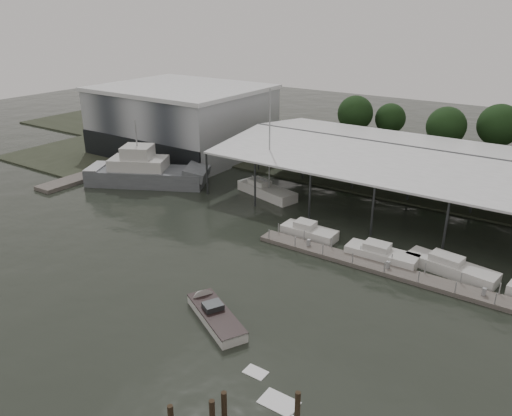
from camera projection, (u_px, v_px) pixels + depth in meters
The scene contains 13 objects.
ground at pixel (194, 274), 44.12m from camera, with size 200.00×200.00×0.00m, color black.
land_strip_far at pixel (375, 161), 76.27m from camera, with size 140.00×30.00×0.30m.
land_strip_west at pixel (133, 140), 87.95m from camera, with size 20.00×40.00×0.30m.
storage_warehouse at pixel (182, 119), 79.70m from camera, with size 24.50×20.50×10.50m.
covered_boat_shed at pixel (479, 163), 54.41m from camera, with size 58.24×24.00×6.96m.
trawler_dock at pixel (98, 172), 70.41m from camera, with size 3.00×18.00×0.50m.
floating_dock at pixel (398, 273), 43.88m from camera, with size 28.00×2.00×1.40m.
grey_trawler at pixel (147, 173), 65.99m from camera, with size 16.43×11.55×8.84m.
white_sailboat at pixel (266, 190), 62.28m from camera, with size 8.85×4.73×13.50m.
speedboat_underway at pixel (213, 313), 37.87m from camera, with size 17.00×9.90×2.00m.
moored_cruiser_0 at pixel (309, 232), 50.98m from camera, with size 5.75×2.23×1.70m.
moored_cruiser_1 at pixel (381, 254), 46.31m from camera, with size 6.65×2.30×1.70m.
moored_cruiser_2 at pixel (451, 267), 44.08m from camera, with size 8.12×3.41×1.70m.
Camera 1 is at (26.31, -28.92, 21.96)m, focal length 35.00 mm.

